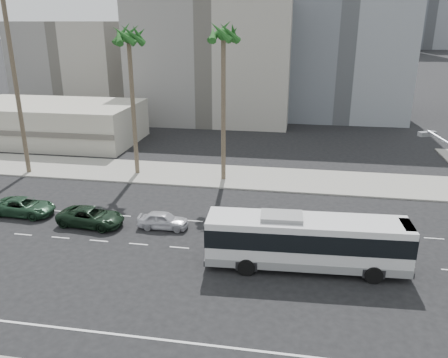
% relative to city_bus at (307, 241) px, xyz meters
% --- Properties ---
extents(ground, '(700.00, 700.00, 0.00)m').
position_rel_city_bus_xyz_m(ground, '(-2.68, 1.18, -1.91)').
color(ground, black).
rests_on(ground, ground).
extents(sidewalk_north, '(120.00, 7.00, 0.15)m').
position_rel_city_bus_xyz_m(sidewalk_north, '(-2.68, 16.68, -1.83)').
color(sidewalk_north, gray).
rests_on(sidewalk_north, ground).
extents(commercial_low, '(22.00, 12.16, 5.00)m').
position_rel_city_bus_xyz_m(commercial_low, '(-32.68, 27.17, 0.59)').
color(commercial_low, '#AFAA9A').
rests_on(commercial_low, ground).
extents(midrise_beige_west, '(24.00, 18.00, 18.00)m').
position_rel_city_bus_xyz_m(midrise_beige_west, '(-14.68, 46.18, 7.09)').
color(midrise_beige_west, gray).
rests_on(midrise_beige_west, ground).
extents(midrise_gray_center, '(20.00, 20.00, 26.00)m').
position_rel_city_bus_xyz_m(midrise_gray_center, '(5.32, 53.18, 11.09)').
color(midrise_gray_center, slate).
rests_on(midrise_gray_center, ground).
extents(midrise_beige_far, '(18.00, 16.00, 15.00)m').
position_rel_city_bus_xyz_m(midrise_beige_far, '(-40.68, 51.18, 5.59)').
color(midrise_beige_far, gray).
rests_on(midrise_beige_far, ground).
extents(city_bus, '(12.77, 3.48, 3.63)m').
position_rel_city_bus_xyz_m(city_bus, '(0.00, 0.00, 0.00)').
color(city_bus, silver).
rests_on(city_bus, ground).
extents(car_a, '(1.63, 3.90, 1.32)m').
position_rel_city_bus_xyz_m(car_a, '(-10.72, 4.07, -1.25)').
color(car_a, silver).
rests_on(car_a, ground).
extents(car_b, '(2.83, 5.35, 1.43)m').
position_rel_city_bus_xyz_m(car_b, '(-16.37, 3.61, -1.19)').
color(car_b, black).
rests_on(car_b, ground).
extents(car_c, '(2.53, 5.18, 1.42)m').
position_rel_city_bus_xyz_m(car_c, '(-22.70, 4.59, -1.20)').
color(car_c, '#1E3E28').
rests_on(car_c, ground).
extents(palm_near, '(4.44, 4.44, 14.99)m').
position_rel_city_bus_xyz_m(palm_near, '(-8.05, 15.69, 11.67)').
color(palm_near, brown).
rests_on(palm_near, ground).
extents(palm_mid, '(4.77, 4.77, 14.75)m').
position_rel_city_bus_xyz_m(palm_mid, '(-17.17, 16.05, 11.36)').
color(palm_mid, brown).
rests_on(palm_mid, ground).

